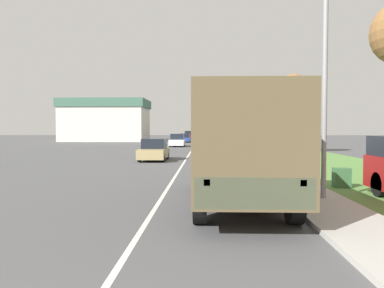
# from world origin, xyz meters

# --- Properties ---
(ground_plane) EXTENTS (180.00, 180.00, 0.00)m
(ground_plane) POSITION_xyz_m (0.00, 40.00, 0.00)
(ground_plane) COLOR #4C4C4F
(lane_centre_stripe) EXTENTS (0.12, 120.00, 0.00)m
(lane_centre_stripe) POSITION_xyz_m (0.00, 40.00, 0.00)
(lane_centre_stripe) COLOR silver
(lane_centre_stripe) RESTS_ON ground
(sidewalk_right) EXTENTS (1.80, 120.00, 0.12)m
(sidewalk_right) POSITION_xyz_m (4.50, 40.00, 0.06)
(sidewalk_right) COLOR #ADAAA3
(sidewalk_right) RESTS_ON ground
(grass_strip_right) EXTENTS (7.00, 120.00, 0.02)m
(grass_strip_right) POSITION_xyz_m (8.90, 40.00, 0.01)
(grass_strip_right) COLOR #56843D
(grass_strip_right) RESTS_ON ground
(military_truck) EXTENTS (2.37, 7.44, 3.07)m
(military_truck) POSITION_xyz_m (2.25, 9.72, 1.72)
(military_truck) COLOR #474C38
(military_truck) RESTS_ON ground
(car_nearest_ahead) EXTENTS (1.72, 4.13, 1.46)m
(car_nearest_ahead) POSITION_xyz_m (-2.10, 24.25, 0.66)
(car_nearest_ahead) COLOR tan
(car_nearest_ahead) RESTS_ON ground
(car_second_ahead) EXTENTS (1.84, 4.86, 1.44)m
(car_second_ahead) POSITION_xyz_m (1.85, 34.59, 0.65)
(car_second_ahead) COLOR #336B3D
(car_second_ahead) RESTS_ON ground
(car_third_ahead) EXTENTS (1.75, 4.11, 1.54)m
(car_third_ahead) POSITION_xyz_m (-2.02, 44.20, 0.69)
(car_third_ahead) COLOR silver
(car_third_ahead) RESTS_ON ground
(car_fourth_ahead) EXTENTS (1.79, 4.17, 1.42)m
(car_fourth_ahead) POSITION_xyz_m (-1.91, 59.11, 0.64)
(car_fourth_ahead) COLOR navy
(car_fourth_ahead) RESTS_ON ground
(car_farthest_ahead) EXTENTS (1.86, 4.67, 1.74)m
(car_farthest_ahead) POSITION_xyz_m (-1.84, 73.94, 0.77)
(car_farthest_ahead) COLOR maroon
(car_farthest_ahead) RESTS_ON ground
(lamp_post) EXTENTS (1.69, 0.24, 8.18)m
(lamp_post) POSITION_xyz_m (4.57, 10.09, 4.91)
(lamp_post) COLOR gray
(lamp_post) RESTS_ON sidewalk_right
(tree_far_right) EXTENTS (2.91, 2.91, 6.86)m
(tree_far_right) POSITION_xyz_m (8.96, 31.97, 5.39)
(tree_far_right) COLOR brown
(tree_far_right) RESTS_ON grass_strip_right
(utility_box) EXTENTS (0.55, 0.45, 0.70)m
(utility_box) POSITION_xyz_m (6.20, 12.67, 0.37)
(utility_box) COLOR #3D7042
(utility_box) RESTS_ON grass_strip_right
(building_distant) EXTENTS (14.64, 9.62, 7.23)m
(building_distant) POSITION_xyz_m (-16.05, 64.21, 3.66)
(building_distant) COLOR beige
(building_distant) RESTS_ON ground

